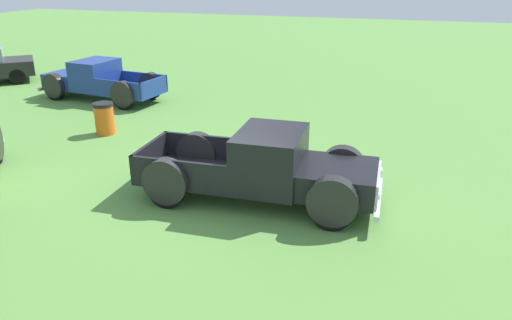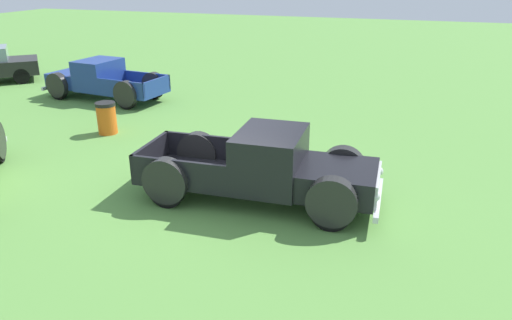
{
  "view_description": "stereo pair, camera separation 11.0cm",
  "coord_description": "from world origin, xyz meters",
  "views": [
    {
      "loc": [
        -9.14,
        -3.67,
        4.65
      ],
      "look_at": [
        -0.28,
        -0.75,
        0.9
      ],
      "focal_mm": 33.83,
      "sensor_mm": 36.0,
      "label": 1
    },
    {
      "loc": [
        -9.11,
        -3.77,
        4.65
      ],
      "look_at": [
        -0.28,
        -0.75,
        0.9
      ],
      "focal_mm": 33.83,
      "sensor_mm": 36.0,
      "label": 2
    }
  ],
  "objects": [
    {
      "name": "pickup_truck_foreground",
      "position": [
        -0.26,
        -1.11,
        0.74
      ],
      "size": [
        2.18,
        5.15,
        1.55
      ],
      "color": "black",
      "rests_on": "ground_plane"
    },
    {
      "name": "pickup_truck_behind_right",
      "position": [
        5.94,
        7.65,
        0.7
      ],
      "size": [
        2.3,
        4.93,
        1.46
      ],
      "color": "navy",
      "rests_on": "ground_plane"
    },
    {
      "name": "ground_plane",
      "position": [
        0.0,
        0.0,
        0.0
      ],
      "size": [
        80.0,
        80.0,
        0.0
      ],
      "primitive_type": "plane",
      "color": "#5B9342"
    },
    {
      "name": "trash_can",
      "position": [
        2.46,
        4.89,
        0.48
      ],
      "size": [
        0.59,
        0.59,
        0.95
      ],
      "color": "orange",
      "rests_on": "ground_plane"
    }
  ]
}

